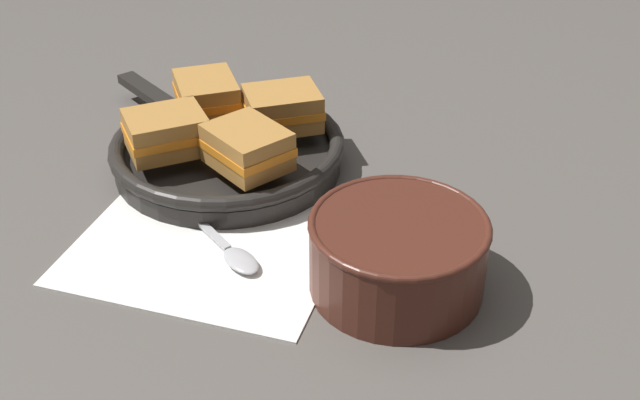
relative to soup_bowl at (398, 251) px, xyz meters
The scene contains 9 objects.
ground_plane 0.14m from the soup_bowl, 151.07° to the left, with size 4.00×4.00×0.00m, color #56514C.
napkin 0.21m from the soup_bowl, behind, with size 0.27×0.23×0.00m.
soup_bowl is the anchor object (origin of this frame).
spoon 0.18m from the soup_bowl, behind, with size 0.14×0.11×0.01m.
skillet 0.30m from the soup_bowl, 146.29° to the left, with size 0.36×0.29×0.04m.
sandwich_near_left 0.37m from the soup_bowl, 143.55° to the left, with size 0.11×0.11×0.05m.
sandwich_near_right 0.32m from the soup_bowl, 158.93° to the left, with size 0.12×0.11×0.05m.
sandwich_far_left 0.23m from the soup_bowl, 150.73° to the left, with size 0.11×0.11×0.05m.
sandwich_far_right 0.29m from the soup_bowl, 132.11° to the left, with size 0.11×0.11×0.05m.
Camera 1 is at (0.23, -0.67, 0.50)m, focal length 45.00 mm.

